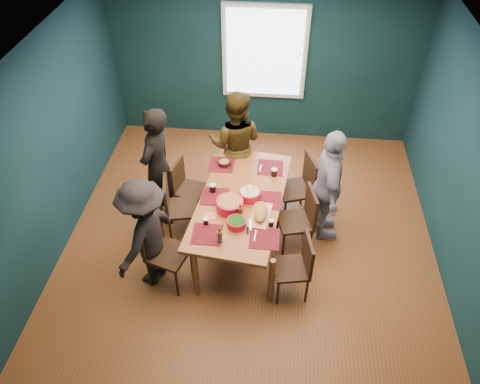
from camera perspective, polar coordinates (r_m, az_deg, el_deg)
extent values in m
cube|color=brown|center=(6.62, 1.28, -5.01)|extent=(5.00, 5.00, 0.01)
cube|color=silver|center=(5.02, 1.75, 16.82)|extent=(5.00, 5.00, 0.01)
cube|color=#102E36|center=(6.36, -21.71, 5.43)|extent=(0.01, 5.00, 2.70)
cube|color=#102E36|center=(6.12, 25.55, 2.60)|extent=(0.01, 5.00, 2.70)
cube|color=#102E36|center=(7.85, 2.97, 15.38)|extent=(5.00, 0.01, 2.70)
cube|color=#102E36|center=(4.01, -1.47, -17.47)|extent=(5.00, 0.01, 2.70)
cube|color=silver|center=(7.74, 3.01, 16.62)|extent=(1.35, 0.06, 1.55)
cube|color=brown|center=(5.98, 0.14, -0.98)|extent=(1.26, 2.16, 0.05)
cylinder|color=brown|center=(5.68, -5.41, -10.00)|extent=(0.07, 0.07, 0.73)
cylinder|color=brown|center=(5.61, 3.86, -10.72)|extent=(0.07, 0.07, 0.73)
cylinder|color=brown|center=(6.99, -2.81, 2.10)|extent=(0.07, 0.07, 0.73)
cylinder|color=brown|center=(6.94, 4.60, 1.63)|extent=(0.07, 0.07, 0.73)
cube|color=black|center=(6.68, -6.05, 0.29)|extent=(0.47, 0.47, 0.04)
cube|color=black|center=(6.60, -7.60, 2.12)|extent=(0.12, 0.39, 0.43)
cylinder|color=black|center=(6.78, -7.77, -1.69)|extent=(0.03, 0.03, 0.40)
cylinder|color=black|center=(6.66, -5.16, -2.32)|extent=(0.03, 0.03, 0.40)
cylinder|color=black|center=(7.00, -6.65, 0.08)|extent=(0.03, 0.03, 0.40)
cylinder|color=black|center=(6.89, -4.11, -0.50)|extent=(0.03, 0.03, 0.40)
cube|color=black|center=(6.37, -7.06, -1.98)|extent=(0.49, 0.49, 0.04)
cube|color=black|center=(6.21, -8.99, -0.43)|extent=(0.12, 0.42, 0.46)
cylinder|color=black|center=(6.41, -8.48, -4.69)|extent=(0.03, 0.03, 0.43)
cylinder|color=black|center=(6.39, -5.27, -4.49)|extent=(0.03, 0.03, 0.43)
cylinder|color=black|center=(6.67, -8.45, -2.49)|extent=(0.03, 0.03, 0.43)
cylinder|color=black|center=(6.65, -5.38, -2.28)|extent=(0.03, 0.03, 0.43)
cube|color=black|center=(5.77, -8.69, -7.47)|extent=(0.56, 0.56, 0.04)
cube|color=black|center=(5.66, -10.74, -5.05)|extent=(0.17, 0.44, 0.49)
cylinder|color=black|center=(5.94, -11.00, -9.75)|extent=(0.03, 0.03, 0.46)
cylinder|color=black|center=(5.79, -7.71, -11.00)|extent=(0.03, 0.03, 0.46)
cylinder|color=black|center=(6.14, -9.13, -7.23)|extent=(0.03, 0.03, 0.46)
cylinder|color=black|center=(6.00, -5.93, -8.36)|extent=(0.03, 0.03, 0.46)
cube|color=black|center=(6.60, 6.71, 0.31)|extent=(0.57, 0.57, 0.04)
cube|color=black|center=(6.49, 8.58, 2.36)|extent=(0.19, 0.44, 0.49)
cylinder|color=black|center=(6.58, 5.48, -2.66)|extent=(0.03, 0.03, 0.46)
cylinder|color=black|center=(6.69, 8.61, -2.11)|extent=(0.03, 0.03, 0.46)
cylinder|color=black|center=(6.85, 4.52, -0.49)|extent=(0.03, 0.03, 0.46)
cylinder|color=black|center=(6.95, 7.54, 0.00)|extent=(0.03, 0.03, 0.46)
cube|color=black|center=(6.16, 6.73, -3.62)|extent=(0.52, 0.52, 0.04)
cube|color=black|center=(6.03, 8.70, -1.69)|extent=(0.15, 0.42, 0.47)
cylinder|color=black|center=(6.17, 5.31, -6.58)|extent=(0.03, 0.03, 0.44)
cylinder|color=black|center=(6.25, 8.60, -6.14)|extent=(0.03, 0.03, 0.44)
cylinder|color=black|center=(6.41, 4.58, -4.18)|extent=(0.03, 0.03, 0.44)
cylinder|color=black|center=(6.49, 7.74, -3.80)|extent=(0.03, 0.03, 0.44)
cube|color=black|center=(5.66, 6.24, -9.26)|extent=(0.48, 0.48, 0.04)
cube|color=black|center=(5.51, 8.31, -7.49)|extent=(0.12, 0.40, 0.44)
cylinder|color=black|center=(5.70, 4.64, -12.19)|extent=(0.03, 0.03, 0.41)
cylinder|color=black|center=(5.76, 8.12, -11.85)|extent=(0.03, 0.03, 0.41)
cylinder|color=black|center=(5.91, 4.11, -9.51)|extent=(0.03, 0.03, 0.41)
cylinder|color=black|center=(5.97, 7.44, -9.20)|extent=(0.03, 0.03, 0.41)
imported|color=black|center=(6.42, -10.03, 3.11)|extent=(0.57, 0.73, 1.75)
imported|color=black|center=(6.81, -0.55, 5.89)|extent=(0.85, 0.68, 1.67)
imported|color=white|center=(6.15, 10.70, 0.58)|extent=(0.50, 1.01, 1.67)
imported|color=black|center=(5.65, -11.43, -5.02)|extent=(0.89, 1.13, 1.54)
cylinder|color=red|center=(5.78, -1.25, -1.58)|extent=(0.34, 0.34, 0.14)
cylinder|color=olive|center=(5.74, -1.26, -1.12)|extent=(0.30, 0.30, 0.02)
cylinder|color=red|center=(5.94, 1.20, -0.30)|extent=(0.28, 0.28, 0.11)
cylinder|color=beige|center=(5.91, 1.21, 0.07)|extent=(0.25, 0.25, 0.02)
cylinder|color=tan|center=(5.88, 1.58, 0.35)|extent=(0.08, 0.15, 0.22)
cylinder|color=tan|center=(5.88, 0.94, 0.39)|extent=(0.07, 0.16, 0.22)
cylinder|color=red|center=(5.58, -0.42, -3.80)|extent=(0.23, 0.23, 0.10)
cylinder|color=#1E4D13|center=(5.55, -0.42, -3.48)|extent=(0.21, 0.21, 0.02)
cube|color=tan|center=(5.73, 2.50, -2.86)|extent=(0.29, 0.49, 0.02)
ellipsoid|color=#B37B40|center=(5.69, 2.52, -2.41)|extent=(0.21, 0.38, 0.11)
cube|color=silver|center=(5.60, 1.26, -3.97)|extent=(0.05, 0.18, 0.00)
cylinder|color=black|center=(5.52, 0.94, -4.67)|extent=(0.03, 0.10, 0.02)
sphere|color=#235513|center=(5.61, 2.46, -3.07)|extent=(0.03, 0.03, 0.03)
sphere|color=#235513|center=(5.69, 2.52, -2.36)|extent=(0.03, 0.03, 0.03)
sphere|color=#235513|center=(5.76, 2.59, -1.67)|extent=(0.03, 0.03, 0.03)
cylinder|color=black|center=(6.48, -1.94, 3.53)|extent=(0.16, 0.16, 0.07)
cylinder|color=olive|center=(6.46, -1.94, 3.72)|extent=(0.14, 0.14, 0.02)
cylinder|color=#43260C|center=(5.38, -2.47, -5.49)|extent=(0.06, 0.06, 0.16)
cylinder|color=#43260C|center=(5.30, -2.51, -4.64)|extent=(0.02, 0.02, 0.06)
cylinder|color=#1748A5|center=(5.40, -2.46, -5.69)|extent=(0.06, 0.06, 0.04)
cylinder|color=#43260C|center=(5.66, 0.03, -2.56)|extent=(0.06, 0.06, 0.16)
cylinder|color=#43260C|center=(5.58, 0.03, -1.75)|extent=(0.02, 0.02, 0.06)
cylinder|color=black|center=(5.62, -4.17, -3.59)|extent=(0.06, 0.06, 0.09)
cylinder|color=silver|center=(5.59, -4.19, -3.31)|extent=(0.06, 0.06, 0.01)
cylinder|color=black|center=(5.60, 3.82, -3.80)|extent=(0.06, 0.06, 0.09)
cylinder|color=silver|center=(5.57, 3.84, -3.51)|extent=(0.07, 0.07, 0.01)
cylinder|color=black|center=(6.30, 4.18, 2.40)|extent=(0.08, 0.08, 0.11)
cylinder|color=silver|center=(6.27, 4.21, 2.75)|extent=(0.08, 0.08, 0.02)
cylinder|color=black|center=(6.04, -3.34, 0.48)|extent=(0.08, 0.08, 0.11)
cylinder|color=silver|center=(6.01, -3.36, 0.85)|extent=(0.08, 0.08, 0.02)
cube|color=#E0635E|center=(6.02, 3.44, -0.36)|extent=(0.16, 0.16, 0.00)
cube|color=#E0635E|center=(5.74, -3.64, -2.92)|extent=(0.15, 0.15, 0.00)
cube|color=#E0635E|center=(5.49, 2.57, -5.52)|extent=(0.16, 0.16, 0.00)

